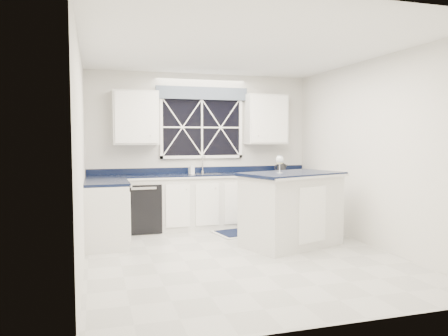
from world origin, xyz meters
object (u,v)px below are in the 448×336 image
object	(u,v)px
dishwasher	(142,207)
kettle	(281,167)
faucet	(203,164)
wine_glass	(280,161)
soap_bottle	(191,168)
island	(291,209)

from	to	relation	value
dishwasher	kettle	world-z (taller)	kettle
kettle	faucet	bearing A→B (deg)	165.28
kettle	wine_glass	size ratio (longest dim) A/B	1.10
soap_bottle	kettle	bearing A→B (deg)	-2.00
soap_bottle	island	bearing A→B (deg)	-57.19
island	faucet	bearing A→B (deg)	96.95
wine_glass	dishwasher	bearing A→B (deg)	137.01
faucet	wine_glass	distance (m)	1.96
dishwasher	soap_bottle	distance (m)	1.08
dishwasher	faucet	bearing A→B (deg)	10.02
island	kettle	distance (m)	1.82
faucet	wine_glass	size ratio (longest dim) A/B	1.19
kettle	soap_bottle	bearing A→B (deg)	168.86
soap_bottle	wine_glass	bearing A→B (deg)	-63.10
faucet	kettle	size ratio (longest dim) A/B	1.08
soap_bottle	dishwasher	bearing A→B (deg)	-172.75
dishwasher	island	distance (m)	2.55
faucet	kettle	bearing A→B (deg)	-5.58
faucet	island	xyz separation A→B (m)	(0.88, -1.79, -0.56)
island	wine_glass	distance (m)	0.74
kettle	wine_glass	bearing A→B (deg)	-123.95
faucet	dishwasher	bearing A→B (deg)	-169.98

